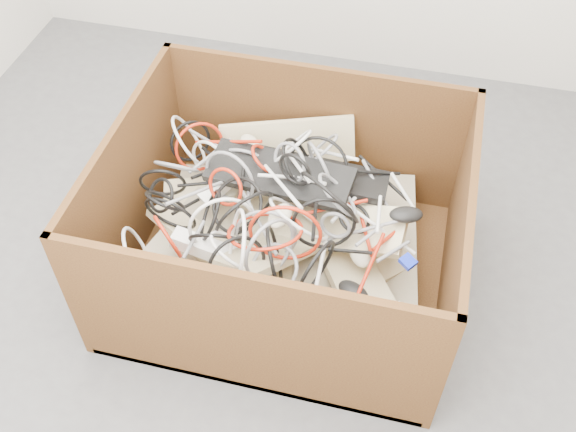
% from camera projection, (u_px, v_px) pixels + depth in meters
% --- Properties ---
extents(ground, '(3.00, 3.00, 0.00)m').
position_uv_depth(ground, '(238.00, 289.00, 2.47)').
color(ground, '#4A4A4D').
rests_on(ground, ground).
extents(cardboard_box, '(1.15, 0.96, 0.61)m').
position_uv_depth(cardboard_box, '(282.00, 247.00, 2.40)').
color(cardboard_box, '#391C0E').
rests_on(cardboard_box, ground).
extents(keyboard_pile, '(0.98, 0.87, 0.32)m').
position_uv_depth(keyboard_pile, '(290.00, 217.00, 2.33)').
color(keyboard_pile, beige).
rests_on(keyboard_pile, cardboard_box).
extents(mice_scatter, '(0.76, 0.64, 0.20)m').
position_uv_depth(mice_scatter, '(304.00, 219.00, 2.22)').
color(mice_scatter, beige).
rests_on(mice_scatter, keyboard_pile).
extents(power_strip_left, '(0.19, 0.25, 0.11)m').
position_uv_depth(power_strip_left, '(232.00, 176.00, 2.33)').
color(power_strip_left, white).
rests_on(power_strip_left, keyboard_pile).
extents(power_strip_right, '(0.31, 0.08, 0.10)m').
position_uv_depth(power_strip_right, '(217.00, 252.00, 2.17)').
color(power_strip_right, white).
rests_on(power_strip_right, keyboard_pile).
extents(vga_plug, '(0.06, 0.06, 0.03)m').
position_uv_depth(vga_plug, '(408.00, 262.00, 2.09)').
color(vga_plug, '#0C20C0').
rests_on(vga_plug, keyboard_pile).
extents(cable_tangle, '(0.99, 0.79, 0.44)m').
position_uv_depth(cable_tangle, '(253.00, 206.00, 2.19)').
color(cable_tangle, black).
rests_on(cable_tangle, keyboard_pile).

